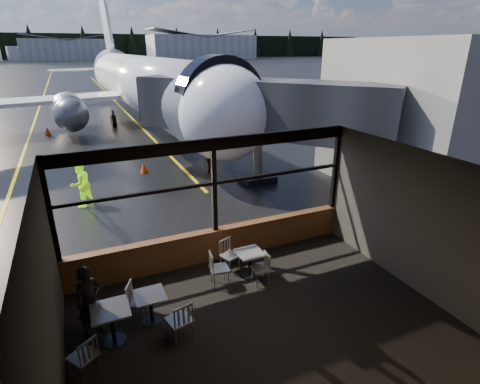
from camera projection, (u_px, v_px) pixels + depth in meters
ground_plane at (75, 67)px, 112.78m from camera, size 520.00×520.00×0.00m
carpet_floor at (265, 324)px, 8.17m from camera, size 8.00×6.00×0.01m
ceiling at (269, 172)px, 6.90m from camera, size 8.00×6.00×0.04m
wall_left at (47, 308)px, 6.01m from camera, size 0.04×6.00×3.50m
wall_right at (413, 220)px, 9.06m from camera, size 0.04×6.00×3.50m
wall_back at (372, 361)px, 4.98m from camera, size 8.00×0.04×3.50m
window_sill at (216, 245)px, 10.56m from camera, size 8.00×0.28×0.90m
window_header at (213, 144)px, 9.51m from camera, size 8.00×0.18×0.30m
mullion_left at (50, 212)px, 8.42m from camera, size 0.12×0.12×2.60m
mullion_centre at (214, 187)px, 9.92m from camera, size 0.12×0.12×2.60m
mullion_right at (335, 168)px, 11.43m from camera, size 0.12×0.12×2.60m
window_transom at (214, 183)px, 9.89m from camera, size 8.00×0.10×0.08m
airliner at (142, 46)px, 26.60m from camera, size 32.27×38.28×11.39m
jet_bridge at (248, 131)px, 15.93m from camera, size 8.73×10.66×4.65m
cafe_table_near at (250, 264)px, 9.77m from camera, size 0.66×0.66×0.72m
cafe_table_mid at (151, 308)px, 8.14m from camera, size 0.65×0.65×0.71m
cafe_table_left at (112, 326)px, 7.55m from camera, size 0.74×0.74×0.82m
chair_near_e at (260, 269)px, 9.45m from camera, size 0.48×0.48×0.85m
chair_near_w at (219, 269)px, 9.36m from camera, size 0.57×0.57×0.95m
chair_near_n at (230, 256)px, 9.99m from camera, size 0.63×0.63×0.90m
chair_mid_s at (179, 320)px, 7.59m from camera, size 0.63×0.63×0.96m
chair_mid_w at (139, 302)px, 8.16m from camera, size 0.68×0.68×0.93m
chair_left_s at (83, 356)px, 6.74m from camera, size 0.69×0.69×0.91m
passenger at (90, 302)px, 7.65m from camera, size 0.68×0.58×1.60m
ground_crew at (81, 184)px, 13.96m from camera, size 1.08×1.05×1.75m
cone_nose at (144, 167)px, 17.94m from camera, size 0.38×0.38×0.53m
cone_wing at (48, 131)px, 25.67m from camera, size 0.38×0.38×0.53m
terminal_annex at (418, 115)px, 15.57m from camera, size 5.00×7.00×6.00m
hangar_mid at (68, 49)px, 166.24m from camera, size 38.00×15.00×10.00m
hangar_right at (202, 46)px, 182.82m from camera, size 50.00×20.00×12.00m
fuel_tank_b at (18, 54)px, 156.79m from camera, size 8.00×8.00×6.00m
fuel_tank_c at (44, 54)px, 160.60m from camera, size 8.00×8.00×6.00m
treeline at (67, 46)px, 187.14m from camera, size 360.00×3.00×12.00m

